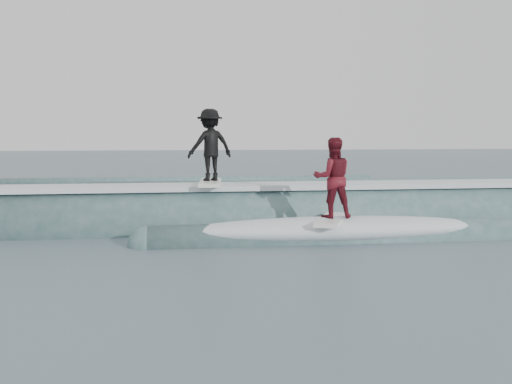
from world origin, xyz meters
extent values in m
plane|color=#425661|center=(0.00, 0.00, 0.00)|extent=(160.00, 160.00, 0.00)
cylinder|color=#335554|center=(0.00, 6.86, 0.00)|extent=(18.95, 2.17, 2.17)
cylinder|color=#335554|center=(1.80, 4.66, 0.00)|extent=(9.00, 0.95, 0.95)
sphere|color=#335554|center=(-2.70, 4.66, 0.00)|extent=(0.95, 0.95, 0.95)
sphere|color=#335554|center=(6.30, 4.66, 0.00)|extent=(0.95, 0.95, 0.95)
cube|color=silver|center=(0.00, 6.86, 1.15)|extent=(18.00, 1.30, 0.14)
ellipsoid|color=silver|center=(1.80, 4.66, 0.30)|extent=(7.60, 1.30, 0.60)
cube|color=silver|center=(-1.12, 6.86, 1.27)|extent=(0.73, 2.04, 0.10)
imported|color=black|center=(-1.12, 6.86, 2.29)|extent=(1.42, 1.11, 1.94)
cube|color=white|center=(1.69, 4.66, 0.53)|extent=(1.32, 2.05, 0.10)
imported|color=#5A101A|center=(1.69, 4.66, 1.54)|extent=(0.95, 0.75, 1.93)
cylinder|color=#335554|center=(4.89, 18.00, 0.00)|extent=(22.00, 0.80, 0.80)
cylinder|color=#335554|center=(-2.45, 22.00, 0.00)|extent=(22.00, 0.60, 0.60)
camera|label=1|loc=(-1.95, -8.59, 2.61)|focal=40.00mm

